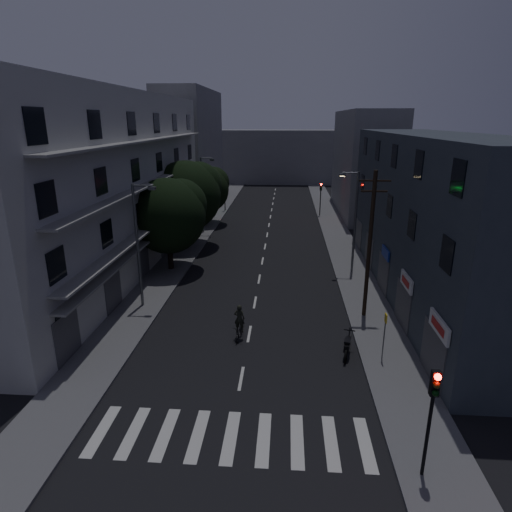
# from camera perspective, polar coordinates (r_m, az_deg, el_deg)

# --- Properties ---
(ground) EXTENTS (160.00, 160.00, 0.00)m
(ground) POSITION_cam_1_polar(r_m,az_deg,el_deg) (42.43, 1.25, 1.47)
(ground) COLOR black
(ground) RESTS_ON ground
(sidewalk_left) EXTENTS (3.00, 90.00, 0.15)m
(sidewalk_left) POSITION_cam_1_polar(r_m,az_deg,el_deg) (43.41, -8.69, 1.74)
(sidewalk_left) COLOR #565659
(sidewalk_left) RESTS_ON ground
(sidewalk_right) EXTENTS (3.00, 90.00, 0.15)m
(sidewalk_right) POSITION_cam_1_polar(r_m,az_deg,el_deg) (42.72, 11.35, 1.34)
(sidewalk_right) COLOR #565659
(sidewalk_right) RESTS_ON ground
(crosswalk) EXTENTS (10.90, 3.00, 0.01)m
(crosswalk) POSITION_cam_1_polar(r_m,az_deg,el_deg) (18.22, -3.41, -22.94)
(crosswalk) COLOR beige
(crosswalk) RESTS_ON ground
(lane_markings) EXTENTS (0.15, 60.50, 0.01)m
(lane_markings) POSITION_cam_1_polar(r_m,az_deg,el_deg) (48.45, 1.62, 3.54)
(lane_markings) COLOR beige
(lane_markings) RESTS_ON ground
(building_left) EXTENTS (7.00, 36.00, 14.00)m
(building_left) POSITION_cam_1_polar(r_m,az_deg,el_deg) (36.79, -18.50, 9.20)
(building_left) COLOR #B3B4AE
(building_left) RESTS_ON ground
(building_right) EXTENTS (6.19, 28.00, 11.00)m
(building_right) POSITION_cam_1_polar(r_m,az_deg,el_deg) (31.97, 22.34, 4.89)
(building_right) COLOR #2E353E
(building_right) RESTS_ON ground
(building_far_left) EXTENTS (6.00, 20.00, 16.00)m
(building_far_left) POSITION_cam_1_polar(r_m,az_deg,el_deg) (65.32, -8.54, 14.13)
(building_far_left) COLOR slate
(building_far_left) RESTS_ON ground
(building_far_right) EXTENTS (6.00, 20.00, 13.00)m
(building_far_right) POSITION_cam_1_polar(r_m,az_deg,el_deg) (58.80, 14.19, 11.95)
(building_far_right) COLOR slate
(building_far_right) RESTS_ON ground
(building_far_end) EXTENTS (24.00, 8.00, 10.00)m
(building_far_end) POSITION_cam_1_polar(r_m,az_deg,el_deg) (85.98, 2.83, 13.11)
(building_far_end) COLOR slate
(building_far_end) RESTS_ON ground
(tree_near) EXTENTS (6.03, 6.03, 7.43)m
(tree_near) POSITION_cam_1_polar(r_m,az_deg,el_deg) (34.83, -11.57, 5.65)
(tree_near) COLOR black
(tree_near) RESTS_ON sidewalk_left
(tree_mid) EXTENTS (6.62, 6.62, 8.14)m
(tree_mid) POSITION_cam_1_polar(r_m,az_deg,el_deg) (41.43, -9.19, 8.29)
(tree_mid) COLOR black
(tree_mid) RESTS_ON sidewalk_left
(tree_far) EXTENTS (5.42, 5.42, 6.70)m
(tree_far) POSITION_cam_1_polar(r_m,az_deg,el_deg) (50.52, -6.68, 9.03)
(tree_far) COLOR black
(tree_far) RESTS_ON sidewalk_left
(traffic_signal_near) EXTENTS (0.28, 0.37, 4.10)m
(traffic_signal_near) POSITION_cam_1_polar(r_m,az_deg,el_deg) (15.77, 22.49, -17.59)
(traffic_signal_near) COLOR black
(traffic_signal_near) RESTS_ON sidewalk_right
(traffic_signal_far_right) EXTENTS (0.28, 0.37, 4.10)m
(traffic_signal_far_right) POSITION_cam_1_polar(r_m,az_deg,el_deg) (55.17, 8.62, 8.37)
(traffic_signal_far_right) COLOR black
(traffic_signal_far_right) RESTS_ON sidewalk_right
(traffic_signal_far_left) EXTENTS (0.28, 0.37, 4.10)m
(traffic_signal_far_left) POSITION_cam_1_polar(r_m,az_deg,el_deg) (57.86, -4.21, 8.95)
(traffic_signal_far_left) COLOR black
(traffic_signal_far_left) RESTS_ON sidewalk_left
(street_lamp_left_near) EXTENTS (1.51, 0.25, 8.00)m
(street_lamp_left_near) POSITION_cam_1_polar(r_m,az_deg,el_deg) (28.04, -15.33, 2.05)
(street_lamp_left_near) COLOR #5B5F62
(street_lamp_left_near) RESTS_ON sidewalk_left
(street_lamp_right) EXTENTS (1.51, 0.25, 8.00)m
(street_lamp_right) POSITION_cam_1_polar(r_m,az_deg,el_deg) (34.25, 12.92, 5.01)
(street_lamp_right) COLOR #55575D
(street_lamp_right) RESTS_ON sidewalk_right
(street_lamp_left_far) EXTENTS (1.51, 0.25, 8.00)m
(street_lamp_left_far) POSITION_cam_1_polar(r_m,az_deg,el_deg) (46.36, -7.09, 8.56)
(street_lamp_left_far) COLOR #54585C
(street_lamp_left_far) RESTS_ON sidewalk_left
(utility_pole) EXTENTS (1.80, 0.24, 9.00)m
(utility_pole) POSITION_cam_1_polar(r_m,az_deg,el_deg) (26.37, 14.93, 1.71)
(utility_pole) COLOR black
(utility_pole) RESTS_ON sidewalk_right
(bus_stop_sign) EXTENTS (0.06, 0.35, 2.52)m
(bus_stop_sign) POSITION_cam_1_polar(r_m,az_deg,el_deg) (22.65, 16.80, -9.23)
(bus_stop_sign) COLOR #595B60
(bus_stop_sign) RESTS_ON sidewalk_right
(motorcycle) EXTENTS (0.77, 2.05, 1.33)m
(motorcycle) POSITION_cam_1_polar(r_m,az_deg,el_deg) (23.35, 12.08, -11.77)
(motorcycle) COLOR black
(motorcycle) RESTS_ON ground
(cyclist) EXTENTS (0.76, 1.69, 2.07)m
(cyclist) POSITION_cam_1_polar(r_m,az_deg,el_deg) (24.45, -2.21, -9.48)
(cyclist) COLOR black
(cyclist) RESTS_ON ground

